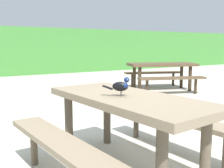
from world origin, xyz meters
name	(u,v)px	position (x,y,z in m)	size (l,w,h in m)	color
ground_plane	(131,159)	(0.00, 0.00, 0.00)	(60.00, 60.00, 0.00)	beige
picnic_table_foreground	(127,114)	(-0.16, -0.16, 0.56)	(1.84, 1.87, 0.74)	#84725B
bird_grackle	(121,86)	(-0.23, -0.17, 0.84)	(0.23, 0.21, 0.18)	black
picnic_table_mid_left	(162,70)	(3.33, 3.29, 0.56)	(2.19, 2.17, 0.74)	brown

